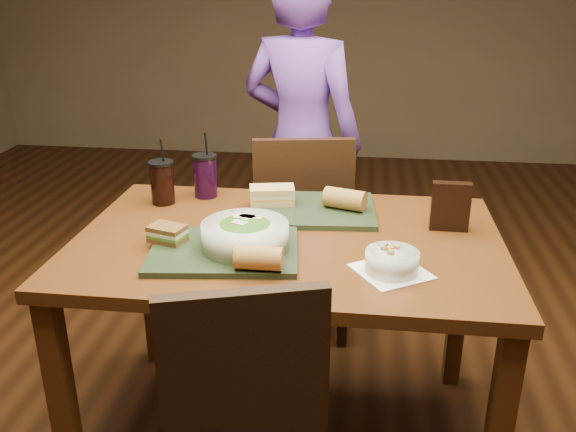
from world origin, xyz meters
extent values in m
plane|color=#381C0B|center=(0.00, 0.00, 0.00)|extent=(6.00, 6.00, 0.00)
cube|color=#522B10|center=(-0.60, -0.38, 0.35)|extent=(0.06, 0.06, 0.71)
cube|color=#522B10|center=(-0.60, 0.38, 0.35)|extent=(0.06, 0.06, 0.71)
cube|color=#522B10|center=(0.60, 0.38, 0.35)|extent=(0.06, 0.06, 0.71)
cube|color=#522B10|center=(0.00, 0.00, 0.73)|extent=(1.30, 0.85, 0.04)
cube|color=black|center=(-0.02, -0.59, 0.65)|extent=(0.38, 0.15, 0.45)
cube|color=black|center=(-0.01, 0.73, 0.42)|extent=(0.46, 0.46, 0.04)
cube|color=black|center=(-0.01, 0.55, 0.68)|extent=(0.40, 0.10, 0.47)
cube|color=black|center=(-0.18, 0.56, 0.20)|extent=(0.04, 0.04, 0.41)
cube|color=black|center=(0.16, 0.56, 0.20)|extent=(0.04, 0.04, 0.41)
cube|color=black|center=(-0.18, 0.90, 0.20)|extent=(0.04, 0.04, 0.41)
cube|color=black|center=(0.16, 0.90, 0.20)|extent=(0.04, 0.04, 0.41)
imported|color=#613695|center=(-0.06, 1.00, 0.78)|extent=(0.66, 0.53, 1.56)
cube|color=#212D1A|center=(-0.17, -0.14, 0.76)|extent=(0.45, 0.37, 0.02)
cube|color=#212D1A|center=(0.05, 0.22, 0.76)|extent=(0.44, 0.35, 0.02)
cylinder|color=silver|center=(-0.11, -0.13, 0.80)|extent=(0.25, 0.25, 0.07)
ellipsoid|color=#427219|center=(-0.11, -0.13, 0.82)|extent=(0.20, 0.20, 0.06)
cube|color=beige|center=(-0.12, -0.14, 0.85)|extent=(0.05, 0.04, 0.01)
cube|color=beige|center=(-0.08, -0.09, 0.85)|extent=(0.04, 0.03, 0.01)
cube|color=beige|center=(-0.10, -0.10, 0.85)|extent=(0.05, 0.05, 0.01)
cube|color=beige|center=(-0.13, -0.09, 0.85)|extent=(0.05, 0.04, 0.01)
cube|color=beige|center=(-0.11, -0.09, 0.85)|extent=(0.05, 0.04, 0.01)
cube|color=white|center=(0.31, -0.20, 0.75)|extent=(0.24, 0.24, 0.00)
cylinder|color=silver|center=(0.31, -0.20, 0.78)|extent=(0.14, 0.14, 0.06)
cylinder|color=black|center=(0.31, -0.20, 0.80)|extent=(0.12, 0.12, 0.01)
cube|color=#B28947|center=(0.32, -0.18, 0.82)|extent=(0.02, 0.02, 0.01)
cube|color=#B28947|center=(0.30, -0.21, 0.82)|extent=(0.02, 0.02, 0.01)
cube|color=#B28947|center=(0.29, -0.18, 0.82)|extent=(0.02, 0.02, 0.01)
cube|color=#B28947|center=(0.28, -0.19, 0.82)|extent=(0.02, 0.02, 0.01)
cube|color=#B28947|center=(0.30, -0.19, 0.82)|extent=(0.02, 0.02, 0.01)
cube|color=#B28947|center=(0.30, -0.18, 0.82)|extent=(0.02, 0.02, 0.01)
cube|color=#593819|center=(-0.34, -0.11, 0.78)|extent=(0.12, 0.10, 0.01)
cube|color=#3F721E|center=(-0.34, -0.11, 0.79)|extent=(0.12, 0.10, 0.01)
cube|color=beige|center=(-0.34, -0.11, 0.80)|extent=(0.12, 0.10, 0.01)
cube|color=#593819|center=(-0.34, -0.11, 0.81)|extent=(0.12, 0.10, 0.01)
cube|color=tan|center=(-0.08, 0.24, 0.78)|extent=(0.16, 0.11, 0.02)
cube|color=orange|center=(-0.08, 0.24, 0.79)|extent=(0.16, 0.11, 0.01)
cube|color=beige|center=(-0.08, 0.24, 0.80)|extent=(0.16, 0.11, 0.01)
cube|color=tan|center=(-0.08, 0.24, 0.82)|extent=(0.16, 0.11, 0.02)
cylinder|color=#AD7533|center=(-0.05, -0.26, 0.80)|extent=(0.13, 0.07, 0.06)
cylinder|color=#AD7533|center=(0.16, 0.22, 0.80)|extent=(0.15, 0.11, 0.07)
cylinder|color=black|center=(-0.47, 0.24, 0.82)|extent=(0.08, 0.08, 0.14)
cylinder|color=black|center=(-0.47, 0.24, 0.90)|extent=(0.09, 0.09, 0.01)
cylinder|color=black|center=(-0.46, 0.24, 0.94)|extent=(0.01, 0.02, 0.09)
cylinder|color=black|center=(-0.34, 0.33, 0.82)|extent=(0.08, 0.08, 0.15)
cylinder|color=black|center=(-0.34, 0.33, 0.90)|extent=(0.09, 0.09, 0.01)
cylinder|color=black|center=(-0.33, 0.33, 0.94)|extent=(0.01, 0.02, 0.09)
cube|color=black|center=(0.49, 0.12, 0.83)|extent=(0.12, 0.04, 0.16)
camera|label=1|loc=(0.21, -1.69, 1.50)|focal=38.00mm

